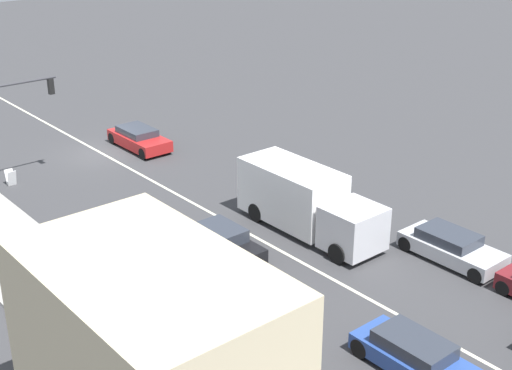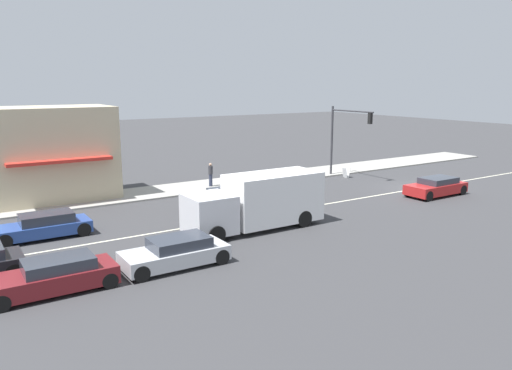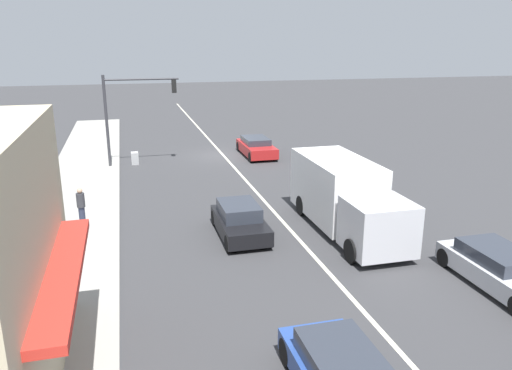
# 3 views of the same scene
# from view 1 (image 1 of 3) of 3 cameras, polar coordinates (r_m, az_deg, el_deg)

# --- Properties ---
(ground_plane) EXTENTS (160.00, 160.00, 0.00)m
(ground_plane) POSITION_cam_1_polar(r_m,az_deg,el_deg) (29.74, 4.65, -6.71)
(ground_plane) COLOR #38383A
(sidewalk_right) EXTENTS (4.00, 73.00, 0.12)m
(sidewalk_right) POSITION_cam_1_polar(r_m,az_deg,el_deg) (24.80, -10.01, -13.55)
(sidewalk_right) COLOR #9E9B93
(sidewalk_right) RESTS_ON ground
(lane_marking_center) EXTENTS (0.16, 60.00, 0.01)m
(lane_marking_center) POSITION_cam_1_polar(r_m,az_deg,el_deg) (43.19, -12.25, 2.50)
(lane_marking_center) COLOR beige
(lane_marking_center) RESTS_ON ground
(building_corner_store) EXTENTS (5.37, 7.63, 5.96)m
(building_corner_store) POSITION_cam_1_polar(r_m,az_deg,el_deg) (19.34, -8.23, -14.04)
(building_corner_store) COLOR #C6B793
(building_corner_store) RESTS_ON sidewalk_right
(traffic_signal_main) EXTENTS (4.59, 0.34, 5.60)m
(traffic_signal_main) POSITION_cam_1_polar(r_m,az_deg,el_deg) (38.31, -19.68, 5.22)
(traffic_signal_main) COLOR #333338
(traffic_signal_main) RESTS_ON sidewalk_right
(pedestrian) EXTENTS (0.34, 0.34, 1.71)m
(pedestrian) POSITION_cam_1_polar(r_m,az_deg,el_deg) (29.20, -15.42, -5.84)
(pedestrian) COLOR #282D42
(pedestrian) RESTS_ON sidewalk_right
(warning_aframe_sign) EXTENTS (0.45, 0.53, 0.84)m
(warning_aframe_sign) POSITION_cam_1_polar(r_m,az_deg,el_deg) (39.71, -19.02, 0.57)
(warning_aframe_sign) COLOR silver
(warning_aframe_sign) RESTS_ON ground
(delivery_truck) EXTENTS (2.44, 7.50, 2.87)m
(delivery_truck) POSITION_cam_1_polar(r_m,az_deg,el_deg) (32.30, 3.96, -1.27)
(delivery_truck) COLOR silver
(delivery_truck) RESTS_ON ground
(coupe_blue) EXTENTS (1.78, 4.49, 1.24)m
(coupe_blue) POSITION_cam_1_polar(r_m,az_deg,el_deg) (24.18, 12.76, -13.27)
(coupe_blue) COLOR #284793
(coupe_blue) RESTS_ON ground
(hatchback_red) EXTENTS (1.90, 4.46, 1.25)m
(hatchback_red) POSITION_cam_1_polar(r_m,az_deg,el_deg) (43.42, -9.35, 3.70)
(hatchback_red) COLOR #AD1E1E
(hatchback_red) RESTS_ON ground
(suv_black) EXTENTS (1.79, 3.82, 1.33)m
(suv_black) POSITION_cam_1_polar(r_m,az_deg,el_deg) (30.37, -2.70, -4.63)
(suv_black) COLOR black
(suv_black) RESTS_ON ground
(sedan_silver) EXTENTS (1.89, 4.40, 1.25)m
(sedan_silver) POSITION_cam_1_polar(r_m,az_deg,el_deg) (31.18, 15.34, -4.77)
(sedan_silver) COLOR #B7BABF
(sedan_silver) RESTS_ON ground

